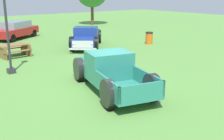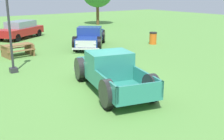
% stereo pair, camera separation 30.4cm
% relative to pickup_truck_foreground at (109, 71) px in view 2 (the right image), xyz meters
% --- Properties ---
extents(ground_plane, '(80.00, 80.00, 0.00)m').
position_rel_pickup_truck_foreground_xyz_m(ground_plane, '(0.10, 0.13, -0.77)').
color(ground_plane, '#5B9342').
extents(pickup_truck_foreground, '(3.14, 5.55, 1.61)m').
position_rel_pickup_truck_foreground_xyz_m(pickup_truck_foreground, '(0.00, 0.00, 0.00)').
color(pickup_truck_foreground, '#2D8475').
rests_on(pickup_truck_foreground, ground_plane).
extents(pickup_truck_behind_left, '(4.52, 5.03, 1.54)m').
position_rel_pickup_truck_foreground_xyz_m(pickup_truck_behind_left, '(4.09, 8.17, -0.03)').
color(pickup_truck_behind_left, navy).
rests_on(pickup_truck_behind_left, ground_plane).
extents(sedan_distant_b, '(4.84, 4.17, 1.53)m').
position_rel_pickup_truck_foreground_xyz_m(sedan_distant_b, '(1.41, 15.46, 0.04)').
color(sedan_distant_b, '#B21E1E').
rests_on(sedan_distant_b, ground_plane).
extents(lamp_post_near, '(0.36, 0.36, 4.32)m').
position_rel_pickup_truck_foreground_xyz_m(lamp_post_near, '(-2.56, 4.85, 1.50)').
color(lamp_post_near, '#2D2D33').
rests_on(lamp_post_near, ground_plane).
extents(picnic_table, '(1.92, 1.63, 0.78)m').
position_rel_pickup_truck_foreground_xyz_m(picnic_table, '(-1.13, 8.49, -0.27)').
color(picnic_table, olive).
rests_on(picnic_table, ground_plane).
extents(trash_can, '(0.59, 0.59, 0.95)m').
position_rel_pickup_truck_foreground_xyz_m(trash_can, '(8.91, 6.48, -0.29)').
color(trash_can, orange).
rests_on(trash_can, ground_plane).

